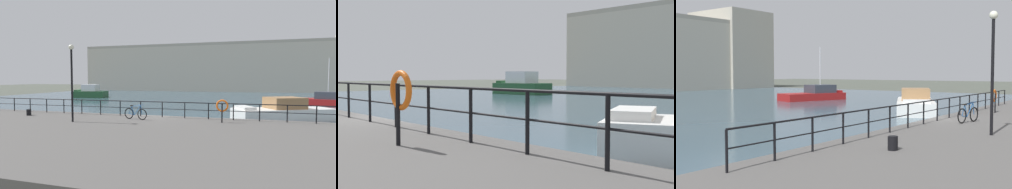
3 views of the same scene
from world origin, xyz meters
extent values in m
plane|color=#4C5147|center=(0.00, 0.00, 0.00)|extent=(240.00, 240.00, 0.00)
cube|color=#385160|center=(0.00, 30.20, 0.01)|extent=(80.00, 60.00, 0.01)
cube|color=#565451|center=(0.00, -6.50, 0.38)|extent=(56.00, 13.00, 0.75)
cube|color=#B2AD9E|center=(0.00, 57.77, 5.97)|extent=(77.48, 12.53, 11.93)
cube|color=gray|center=(0.00, 51.80, 12.28)|extent=(77.48, 0.60, 0.70)
cube|color=maroon|center=(15.20, 20.87, 0.41)|extent=(7.88, 5.00, 0.80)
cube|color=#333842|center=(16.22, 20.55, 1.26)|extent=(3.50, 3.17, 0.91)
cylinder|color=silver|center=(16.22, 20.55, 3.87)|extent=(0.10, 0.10, 4.29)
cube|color=#23512D|center=(-20.91, 24.70, 0.58)|extent=(6.02, 3.74, 1.15)
cube|color=silver|center=(-20.91, 24.70, 1.76)|extent=(2.89, 2.64, 1.20)
cube|color=#23512D|center=(-23.26, 24.35, 1.28)|extent=(0.97, 2.14, 0.24)
cube|color=white|center=(9.20, 5.26, 0.50)|extent=(8.36, 6.11, 0.98)
cube|color=#997047|center=(9.29, 5.31, 1.44)|extent=(3.43, 3.15, 0.91)
cube|color=white|center=(6.22, 3.73, 1.11)|extent=(1.73, 2.15, 0.24)
cylinder|color=black|center=(-11.96, -0.75, 1.28)|extent=(0.07, 0.07, 1.05)
cylinder|color=black|center=(-10.37, -0.75, 1.28)|extent=(0.07, 0.07, 1.05)
cylinder|color=black|center=(-8.78, -0.75, 1.28)|extent=(0.07, 0.07, 1.05)
cylinder|color=black|center=(-7.18, -0.75, 1.28)|extent=(0.07, 0.07, 1.05)
cylinder|color=black|center=(-5.59, -0.75, 1.28)|extent=(0.07, 0.07, 1.05)
cylinder|color=black|center=(-4.00, -0.75, 1.28)|extent=(0.07, 0.07, 1.05)
cylinder|color=black|center=(-2.40, -0.75, 1.28)|extent=(0.07, 0.07, 1.05)
cylinder|color=black|center=(-0.81, -0.75, 1.28)|extent=(0.07, 0.07, 1.05)
cylinder|color=black|center=(0.78, -0.75, 1.28)|extent=(0.07, 0.07, 1.05)
cylinder|color=black|center=(2.38, -0.75, 1.28)|extent=(0.07, 0.07, 1.05)
cylinder|color=black|center=(3.97, -0.75, 1.28)|extent=(0.07, 0.07, 1.05)
cylinder|color=black|center=(5.56, -0.75, 1.28)|extent=(0.07, 0.07, 1.05)
cylinder|color=black|center=(7.16, -0.75, 1.28)|extent=(0.07, 0.07, 1.05)
cylinder|color=black|center=(8.75, -0.75, 1.28)|extent=(0.07, 0.07, 1.05)
cylinder|color=black|center=(10.34, -0.75, 1.28)|extent=(0.07, 0.07, 1.05)
cylinder|color=black|center=(-0.81, -0.75, 1.80)|extent=(25.49, 0.06, 0.06)
cylinder|color=black|center=(-0.81, -0.75, 1.33)|extent=(25.49, 0.04, 0.04)
torus|color=black|center=(-0.07, -2.33, 1.11)|extent=(0.72, 0.22, 0.72)
torus|color=black|center=(-1.09, -2.10, 1.11)|extent=(0.72, 0.22, 0.72)
cylinder|color=#194C8C|center=(-0.43, -2.25, 1.35)|extent=(0.54, 0.16, 0.66)
cylinder|color=#194C8C|center=(-0.78, -2.17, 1.32)|extent=(0.24, 0.09, 0.58)
cylinder|color=#194C8C|center=(-0.52, -2.23, 1.64)|extent=(0.71, 0.20, 0.11)
cylinder|color=#194C8C|center=(-0.89, -2.15, 1.07)|extent=(0.43, 0.13, 0.12)
cylinder|color=#194C8C|center=(-0.98, -2.12, 1.36)|extent=(0.26, 0.09, 0.51)
cylinder|color=#194C8C|center=(-0.12, -2.32, 1.39)|extent=(0.14, 0.07, 0.57)
cube|color=black|center=(-0.87, -2.15, 1.64)|extent=(0.23, 0.14, 0.05)
cylinder|color=#194C8C|center=(-0.17, -2.31, 1.72)|extent=(0.51, 0.14, 0.02)
cylinder|color=black|center=(-8.74, -2.62, 0.97)|extent=(0.32, 0.32, 0.44)
cylinder|color=black|center=(4.96, -1.96, 1.33)|extent=(0.08, 0.08, 1.15)
torus|color=orange|center=(4.96, -1.90, 1.78)|extent=(0.75, 0.11, 0.75)
cylinder|color=black|center=(-3.90, -4.24, 2.97)|extent=(0.12, 0.12, 4.43)
sphere|color=silver|center=(-3.90, -4.24, 5.32)|extent=(0.32, 0.32, 0.32)
camera|label=1|loc=(6.48, -18.58, 3.42)|focal=29.22mm
camera|label=2|loc=(12.32, -5.57, 2.07)|focal=46.26mm
camera|label=3|loc=(-19.72, -8.65, 3.18)|focal=43.31mm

